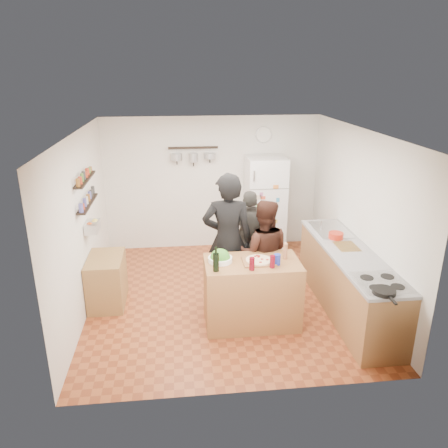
{
  "coord_description": "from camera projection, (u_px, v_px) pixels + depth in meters",
  "views": [
    {
      "loc": [
        -0.66,
        -5.88,
        3.3
      ],
      "look_at": [
        0.0,
        0.1,
        1.15
      ],
      "focal_mm": 35.0,
      "sensor_mm": 36.0,
      "label": 1
    }
  ],
  "objects": [
    {
      "name": "stove_top",
      "position": [
        382.0,
        283.0,
        5.15
      ],
      "size": [
        0.6,
        0.62,
        0.02
      ],
      "primitive_type": "cube",
      "color": "white",
      "rests_on": "counter_run"
    },
    {
      "name": "spice_shelf_upper",
      "position": [
        85.0,
        179.0,
        6.05
      ],
      "size": [
        0.12,
        1.0,
        0.02
      ],
      "primitive_type": "cube",
      "color": "black",
      "rests_on": "left_wall"
    },
    {
      "name": "salad_bowl",
      "position": [
        220.0,
        259.0,
        5.71
      ],
      "size": [
        0.32,
        0.32,
        0.06
      ],
      "primitive_type": "cylinder",
      "color": "white",
      "rests_on": "prep_island"
    },
    {
      "name": "person_center",
      "position": [
        263.0,
        253.0,
        6.26
      ],
      "size": [
        0.87,
        0.73,
        1.59
      ],
      "primitive_type": "imported",
      "rotation": [
        0.0,
        0.0,
        2.96
      ],
      "color": "black",
      "rests_on": "floor"
    },
    {
      "name": "person_back",
      "position": [
        250.0,
        240.0,
        6.76
      ],
      "size": [
        0.98,
        0.54,
        1.58
      ],
      "primitive_type": "imported",
      "rotation": [
        0.0,
        0.0,
        2.96
      ],
      "color": "#312F2B",
      "rests_on": "floor"
    },
    {
      "name": "sink",
      "position": [
        330.0,
        230.0,
        6.83
      ],
      "size": [
        0.5,
        0.8,
        0.03
      ],
      "primitive_type": "cube",
      "color": "silver",
      "rests_on": "counter_run"
    },
    {
      "name": "room_shell",
      "position": [
        222.0,
        211.0,
        6.63
      ],
      "size": [
        4.2,
        4.2,
        4.2
      ],
      "color": "brown",
      "rests_on": "ground"
    },
    {
      "name": "pepper_mill",
      "position": [
        285.0,
        252.0,
        5.78
      ],
      "size": [
        0.06,
        0.06,
        0.18
      ],
      "primitive_type": "cylinder",
      "color": "#A16543",
      "rests_on": "prep_island"
    },
    {
      "name": "red_bowl",
      "position": [
        336.0,
        236.0,
        6.46
      ],
      "size": [
        0.22,
        0.22,
        0.09
      ],
      "primitive_type": "cylinder",
      "color": "red",
      "rests_on": "counter_run"
    },
    {
      "name": "prep_island",
      "position": [
        252.0,
        293.0,
        5.87
      ],
      "size": [
        1.25,
        0.72,
        0.91
      ],
      "primitive_type": "cube",
      "color": "olive",
      "rests_on": "floor"
    },
    {
      "name": "pizza_board",
      "position": [
        259.0,
        261.0,
        5.71
      ],
      "size": [
        0.42,
        0.34,
        0.02
      ],
      "primitive_type": "cube",
      "color": "brown",
      "rests_on": "prep_island"
    },
    {
      "name": "produce_basket",
      "position": [
        92.0,
        227.0,
        6.29
      ],
      "size": [
        0.18,
        0.35,
        0.14
      ],
      "primitive_type": "cube",
      "color": "silver",
      "rests_on": "left_wall"
    },
    {
      "name": "wine_glass_far",
      "position": [
        272.0,
        262.0,
        5.53
      ],
      "size": [
        0.07,
        0.07,
        0.16
      ],
      "primitive_type": "cylinder",
      "color": "#5E0815",
      "rests_on": "prep_island"
    },
    {
      "name": "pizza",
      "position": [
        259.0,
        260.0,
        5.7
      ],
      "size": [
        0.34,
        0.34,
        0.02
      ],
      "primitive_type": "cylinder",
      "color": "beige",
      "rests_on": "pizza_board"
    },
    {
      "name": "wine_glass_near",
      "position": [
        252.0,
        264.0,
        5.46
      ],
      "size": [
        0.07,
        0.07,
        0.17
      ],
      "primitive_type": "cylinder",
      "color": "#520712",
      "rests_on": "prep_island"
    },
    {
      "name": "pot_rack",
      "position": [
        193.0,
        148.0,
        7.86
      ],
      "size": [
        0.9,
        0.04,
        0.04
      ],
      "primitive_type": "cube",
      "color": "black",
      "rests_on": "back_wall"
    },
    {
      "name": "side_table",
      "position": [
        107.0,
        281.0,
        6.4
      ],
      "size": [
        0.5,
        0.8,
        0.73
      ],
      "primitive_type": "cube",
      "color": "olive",
      "rests_on": "floor"
    },
    {
      "name": "wine_bottle",
      "position": [
        216.0,
        262.0,
        5.42
      ],
      "size": [
        0.08,
        0.08,
        0.23
      ],
      "primitive_type": "cylinder",
      "color": "black",
      "rests_on": "prep_island"
    },
    {
      "name": "skillet",
      "position": [
        384.0,
        291.0,
        4.89
      ],
      "size": [
        0.26,
        0.26,
        0.05
      ],
      "primitive_type": "cylinder",
      "color": "black",
      "rests_on": "stove_top"
    },
    {
      "name": "person_left",
      "position": [
        228.0,
        241.0,
        6.21
      ],
      "size": [
        0.77,
        0.55,
        1.98
      ],
      "primitive_type": "imported",
      "rotation": [
        0.0,
        0.0,
        3.04
      ],
      "color": "black",
      "rests_on": "floor"
    },
    {
      "name": "wall_clock",
      "position": [
        263.0,
        135.0,
        8.0
      ],
      "size": [
        0.3,
        0.03,
        0.3
      ],
      "primitive_type": "cylinder",
      "rotation": [
        1.57,
        0.0,
        0.0
      ],
      "color": "silver",
      "rests_on": "back_wall"
    },
    {
      "name": "fridge",
      "position": [
        265.0,
        205.0,
        8.12
      ],
      "size": [
        0.7,
        0.68,
        1.8
      ],
      "primitive_type": "cube",
      "color": "white",
      "rests_on": "floor"
    },
    {
      "name": "spice_shelf_lower",
      "position": [
        88.0,
        203.0,
        6.17
      ],
      "size": [
        0.12,
        1.0,
        0.02
      ],
      "primitive_type": "cube",
      "color": "black",
      "rests_on": "left_wall"
    },
    {
      "name": "cutting_board",
      "position": [
        347.0,
        247.0,
        6.19
      ],
      "size": [
        0.3,
        0.4,
        0.02
      ],
      "primitive_type": "cube",
      "color": "olive",
      "rests_on": "counter_run"
    },
    {
      "name": "salt_canister",
      "position": [
        277.0,
        259.0,
        5.61
      ],
      "size": [
        0.09,
        0.09,
        0.14
      ],
      "primitive_type": "cylinder",
      "color": "#1B2B97",
      "rests_on": "prep_island"
    },
    {
      "name": "counter_run",
      "position": [
        348.0,
        281.0,
        6.19
      ],
      "size": [
        0.63,
        2.63,
        0.9
      ],
      "primitive_type": "cube",
      "color": "#9E7042",
      "rests_on": "floor"
    }
  ]
}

